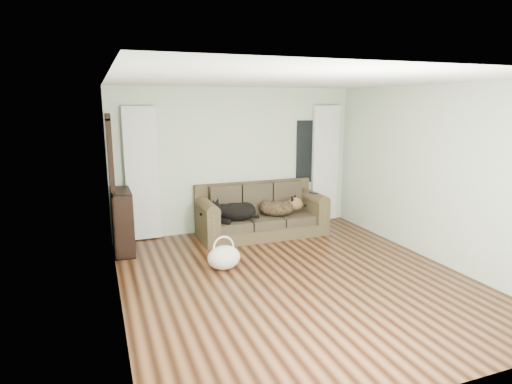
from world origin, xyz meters
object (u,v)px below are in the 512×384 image
object	(u,v)px
dog_shepherd	(278,208)
bookshelf	(122,221)
tote_bag	(224,258)
sofa	(262,210)
dog_black_lab	(233,213)

from	to	relation	value
dog_shepherd	bookshelf	size ratio (longest dim) A/B	0.66
tote_bag	bookshelf	world-z (taller)	bookshelf
sofa	dog_black_lab	world-z (taller)	sofa
bookshelf	tote_bag	bearing A→B (deg)	-48.60
dog_shepherd	tote_bag	size ratio (longest dim) A/B	1.38
dog_shepherd	dog_black_lab	bearing A→B (deg)	29.80
dog_shepherd	sofa	bearing A→B (deg)	16.47
tote_bag	dog_shepherd	bearing A→B (deg)	42.05
sofa	tote_bag	bearing A→B (deg)	-129.78
dog_black_lab	dog_shepherd	xyz separation A→B (m)	(0.85, 0.01, 0.01)
dog_black_lab	bookshelf	world-z (taller)	bookshelf
dog_black_lab	sofa	bearing A→B (deg)	30.25
tote_bag	bookshelf	size ratio (longest dim) A/B	0.48
dog_shepherd	bookshelf	xyz separation A→B (m)	(-2.68, 0.00, 0.01)
dog_black_lab	tote_bag	xyz separation A→B (m)	(-0.54, -1.24, -0.32)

